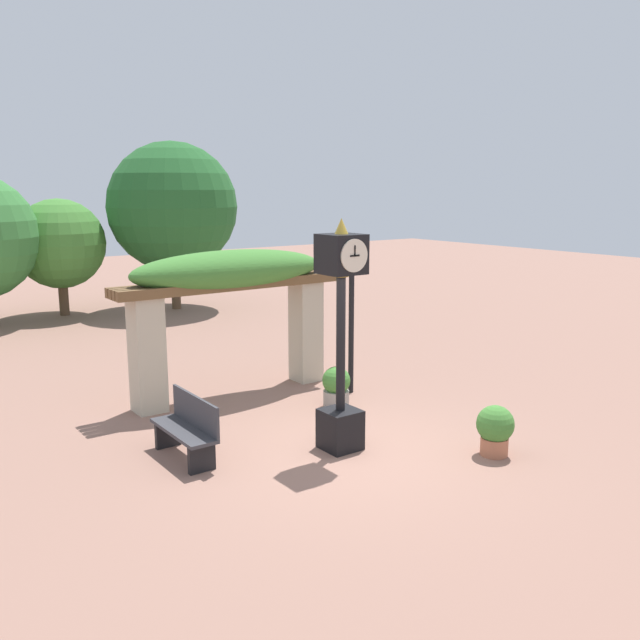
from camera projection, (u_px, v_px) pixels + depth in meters
ground_plane at (347, 450)px, 9.82m from camera, size 60.00×60.00×0.00m
pedestal_clock at (341, 337)px, 9.57m from camera, size 0.55×0.60×3.34m
pergola at (231, 288)px, 12.11m from camera, size 4.35×1.10×2.66m
potted_plant_near_left at (495, 429)px, 9.57m from camera, size 0.54×0.54×0.73m
potted_plant_near_right at (336, 387)px, 11.71m from camera, size 0.49×0.49×0.71m
park_bench at (187, 429)px, 9.47m from camera, size 0.42×1.38×0.89m
lamp_post at (352, 286)px, 12.23m from camera, size 0.28×0.28×2.92m
tree_line at (93, 222)px, 19.74m from camera, size 9.22×4.37×5.14m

